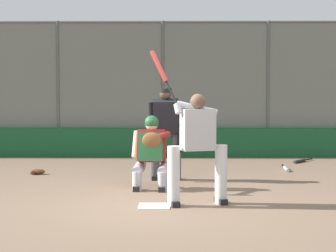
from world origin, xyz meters
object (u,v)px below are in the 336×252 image
(batter_at_plate, at_px, (197,144))
(umpire_home, at_px, (165,131))
(catcher_behind_plate, at_px, (151,151))
(spare_bat_near_backstop, at_px, (301,161))
(fielding_glove_on_dirt, at_px, (37,172))
(spare_bat_by_padding, at_px, (286,168))

(batter_at_plate, height_order, umpire_home, batter_at_plate)
(catcher_behind_plate, distance_m, spare_bat_near_backstop, 4.85)
(spare_bat_near_backstop, distance_m, fielding_glove_on_dirt, 5.81)
(catcher_behind_plate, xyz_separation_m, fielding_glove_on_dirt, (2.25, -1.64, -0.57))
(batter_at_plate, xyz_separation_m, fielding_glove_on_dirt, (2.94, -2.90, -0.80))
(umpire_home, distance_m, spare_bat_near_backstop, 4.07)
(umpire_home, xyz_separation_m, fielding_glove_on_dirt, (2.47, -0.68, -0.84))
(batter_at_plate, distance_m, spare_bat_by_padding, 4.13)
(batter_at_plate, xyz_separation_m, catcher_behind_plate, (0.68, -1.26, -0.23))
(umpire_home, bearing_deg, spare_bat_by_padding, -153.59)
(batter_at_plate, relative_size, umpire_home, 1.31)
(catcher_behind_plate, height_order, spare_bat_near_backstop, catcher_behind_plate)
(spare_bat_near_backstop, bearing_deg, fielding_glove_on_dirt, -31.29)
(spare_bat_near_backstop, xyz_separation_m, spare_bat_by_padding, (0.60, 1.28, 0.00))
(spare_bat_near_backstop, height_order, fielding_glove_on_dirt, fielding_glove_on_dirt)
(batter_at_plate, height_order, fielding_glove_on_dirt, batter_at_plate)
(batter_at_plate, xyz_separation_m, umpire_home, (0.47, -2.22, 0.04))
(spare_bat_by_padding, bearing_deg, catcher_behind_plate, -45.04)
(batter_at_plate, distance_m, catcher_behind_plate, 1.45)
(spare_bat_near_backstop, bearing_deg, spare_bat_by_padding, 14.31)
(catcher_behind_plate, height_order, umpire_home, umpire_home)
(spare_bat_by_padding, bearing_deg, spare_bat_near_backstop, 158.95)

